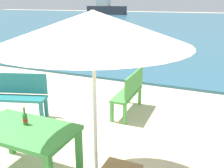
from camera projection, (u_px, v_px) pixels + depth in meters
The scene contains 8 objects.
sea_water at pixel (206, 22), 29.38m from camera, with size 120.00×50.00×0.08m, color #2D6075.
picnic_table_green at pixel (25, 135), 3.44m from camera, with size 1.40×0.80×0.76m.
beer_bottle_amber at pixel (25, 118), 3.48m from camera, with size 0.07×0.07×0.26m.
patio_umbrella at pixel (93, 28), 2.65m from camera, with size 2.10×2.10×2.30m.
bench_teal_center at pixel (18, 93), 5.34m from camera, with size 1.25×0.71×0.95m.
bench_green_left at pixel (130, 90), 5.52m from camera, with size 0.40×1.21×0.95m.
swimmer_person at pixel (121, 46), 12.77m from camera, with size 0.34×0.34×0.41m.
boat_tanker at pixel (106, 9), 46.14m from camera, with size 7.14×1.95×2.60m.
Camera 1 is at (2.04, -2.00, 2.39)m, focal length 40.68 mm.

